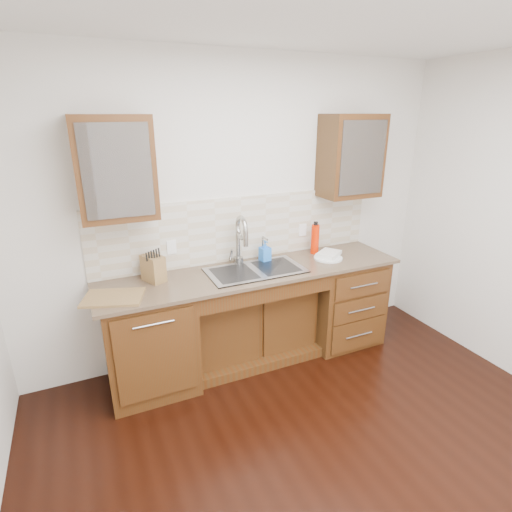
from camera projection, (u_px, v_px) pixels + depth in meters
name	position (u px, v px, depth m)	size (l,w,h in m)	color
ground	(344.00, 481.00, 2.59)	(4.00, 3.50, 0.10)	black
wall_back	(238.00, 212.00, 3.66)	(4.00, 0.10, 2.70)	silver
base_cabinet_left	(149.00, 340.00, 3.30)	(0.70, 0.62, 0.88)	#593014
base_cabinet_center	(250.00, 321.00, 3.77)	(1.20, 0.44, 0.70)	#593014
base_cabinet_right	(340.00, 298.00, 4.03)	(0.70, 0.62, 0.88)	#593014
countertop	(255.00, 272.00, 3.50)	(2.70, 0.65, 0.03)	#84705B
backsplash	(241.00, 229.00, 3.66)	(2.70, 0.02, 0.59)	beige
sink	(256.00, 280.00, 3.51)	(0.84, 0.46, 0.19)	#9E9EA5
faucet	(238.00, 243.00, 3.58)	(0.04, 0.04, 0.40)	#999993
filter_tap	(263.00, 247.00, 3.71)	(0.02, 0.02, 0.24)	#999993
upper_cabinet_left	(115.00, 169.00, 2.91)	(0.55, 0.34, 0.75)	#593014
upper_cabinet_right	(351.00, 156.00, 3.72)	(0.55, 0.34, 0.75)	#593014
outlet_left	(172.00, 247.00, 3.43)	(0.08, 0.01, 0.12)	white
outlet_right	(303.00, 230.00, 3.93)	(0.08, 0.01, 0.12)	white
soap_bottle	(265.00, 251.00, 3.67)	(0.09, 0.09, 0.20)	blue
water_bottle	(315.00, 239.00, 3.86)	(0.08, 0.08, 0.29)	red
plate	(328.00, 258.00, 3.76)	(0.27, 0.27, 0.01)	silver
dish_towel	(329.00, 254.00, 3.79)	(0.24, 0.17, 0.04)	white
knife_block	(153.00, 268.00, 3.23)	(0.12, 0.19, 0.22)	olive
cutting_board	(113.00, 298.00, 2.95)	(0.42, 0.30, 0.02)	olive
cup_left_a	(105.00, 176.00, 2.90)	(0.14, 0.14, 0.11)	white
cup_left_b	(136.00, 174.00, 2.98)	(0.11, 0.11, 0.10)	white
cup_right_a	(336.00, 162.00, 3.67)	(0.13, 0.13, 0.10)	white
cup_right_b	(356.00, 162.00, 3.76)	(0.10, 0.10, 0.09)	white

